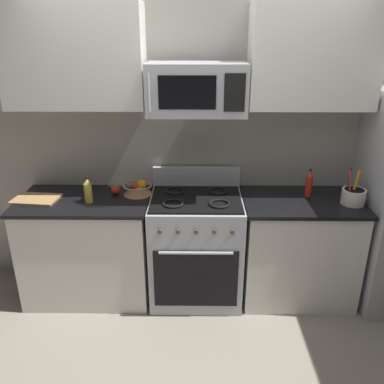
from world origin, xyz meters
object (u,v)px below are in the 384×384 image
at_px(bottle_oil, 88,191).
at_px(apple_loose, 116,190).
at_px(fruit_basket, 138,188).
at_px(bottle_hot_sauce, 309,184).
at_px(range_oven, 196,246).
at_px(microwave, 197,89).
at_px(utensil_crock, 354,196).
at_px(cutting_board, 36,199).

bearing_deg(bottle_oil, apple_loose, 43.27).
height_order(fruit_basket, bottle_hot_sauce, bottle_hot_sauce).
bearing_deg(fruit_basket, apple_loose, -177.18).
height_order(bottle_oil, bottle_hot_sauce, bottle_hot_sauce).
relative_size(range_oven, microwave, 1.48).
height_order(utensil_crock, cutting_board, utensil_crock).
distance_m(apple_loose, bottle_oil, 0.26).
xyz_separation_m(range_oven, apple_loose, (-0.68, 0.11, 0.48)).
bearing_deg(cutting_board, range_oven, 0.92).
bearing_deg(bottle_oil, cutting_board, 174.65).
bearing_deg(fruit_basket, bottle_hot_sauce, -1.11).
bearing_deg(utensil_crock, cutting_board, 178.90).
xyz_separation_m(range_oven, microwave, (-0.00, 0.03, 1.32)).
height_order(microwave, bottle_oil, microwave).
bearing_deg(fruit_basket, microwave, -10.24).
distance_m(microwave, bottle_hot_sauce, 1.22).
bearing_deg(bottle_hot_sauce, apple_loose, 179.35).
distance_m(utensil_crock, bottle_hot_sauce, 0.35).
bearing_deg(range_oven, bottle_hot_sauce, 5.49).
xyz_separation_m(utensil_crock, fruit_basket, (-1.74, 0.19, -0.02)).
bearing_deg(cutting_board, bottle_hot_sauce, 2.83).
xyz_separation_m(range_oven, bottle_hot_sauce, (0.94, 0.09, 0.55)).
height_order(apple_loose, bottle_hot_sauce, bottle_hot_sauce).
bearing_deg(fruit_basket, utensil_crock, -6.16).
bearing_deg(apple_loose, utensil_crock, -5.28).
relative_size(range_oven, apple_loose, 13.86).
relative_size(microwave, bottle_hot_sauce, 3.13).
height_order(microwave, bottle_hot_sauce, microwave).
distance_m(utensil_crock, fruit_basket, 1.75).
height_order(range_oven, apple_loose, range_oven).
xyz_separation_m(microwave, utensil_crock, (1.25, -0.10, -0.82)).
relative_size(microwave, cutting_board, 2.06).
relative_size(range_oven, utensil_crock, 3.77).
bearing_deg(microwave, fruit_basket, 169.76).
height_order(microwave, apple_loose, microwave).
distance_m(microwave, cutting_board, 1.58).
bearing_deg(utensil_crock, fruit_basket, 173.84).
distance_m(range_oven, cutting_board, 1.39).
xyz_separation_m(cutting_board, bottle_oil, (0.45, -0.04, 0.09)).
xyz_separation_m(microwave, fruit_basket, (-0.49, 0.09, -0.83)).
relative_size(range_oven, bottle_oil, 4.99).
bearing_deg(range_oven, bottle_oil, -175.84).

